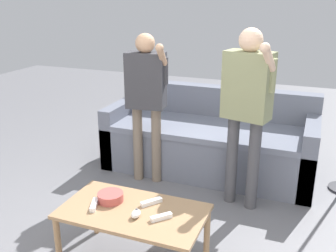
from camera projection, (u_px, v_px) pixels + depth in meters
ground_plane at (154, 246)px, 2.92m from camera, size 12.00×12.00×0.00m
couch at (210, 141)px, 4.14m from camera, size 2.17×0.90×0.84m
coffee_table at (133, 217)px, 2.60m from camera, size 0.98×0.54×0.44m
snack_bowl at (110, 197)px, 2.68m from camera, size 0.18×0.18×0.06m
game_remote_nunchuk at (136, 214)px, 2.49m from camera, size 0.06×0.09×0.05m
player_left at (146, 92)px, 3.66m from camera, size 0.46×0.30×1.48m
player_right at (247, 99)px, 3.19m from camera, size 0.45×0.42×1.57m
game_remote_wand_near at (161, 217)px, 2.47m from camera, size 0.13×0.13×0.03m
game_remote_wand_far at (151, 202)px, 2.65m from camera, size 0.13×0.15×0.03m
game_remote_wand_spare at (94, 205)px, 2.61m from camera, size 0.09×0.16×0.03m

